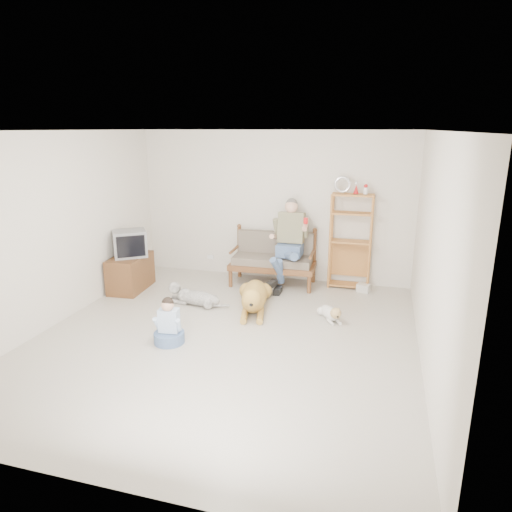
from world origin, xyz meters
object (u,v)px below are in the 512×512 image
(loveseat, at_px, (274,257))
(etagere, at_px, (350,240))
(tv_stand, at_px, (130,273))
(golden_retriever, at_px, (254,297))

(loveseat, bearing_deg, etagere, 4.95)
(loveseat, height_order, tv_stand, loveseat)
(loveseat, relative_size, etagere, 0.78)
(loveseat, xyz_separation_m, golden_retriever, (-0.01, -1.27, -0.29))
(etagere, distance_m, tv_stand, 3.87)
(loveseat, height_order, etagere, etagere)
(tv_stand, xyz_separation_m, golden_retriever, (2.32, -0.29, -0.10))
(etagere, xyz_separation_m, tv_stand, (-3.65, -1.14, -0.55))
(etagere, bearing_deg, golden_retriever, -132.87)
(loveseat, distance_m, golden_retriever, 1.30)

